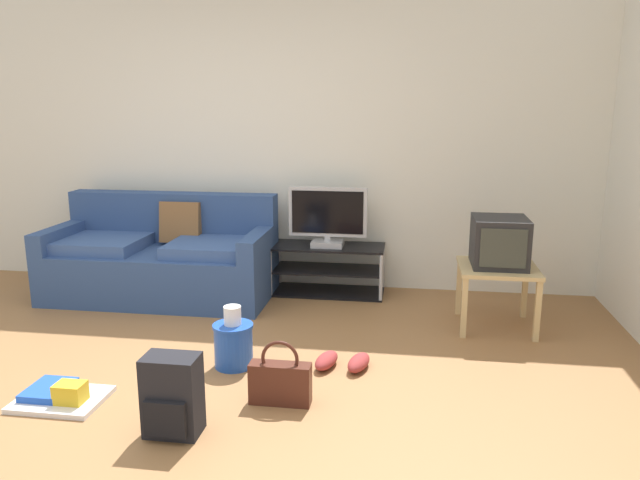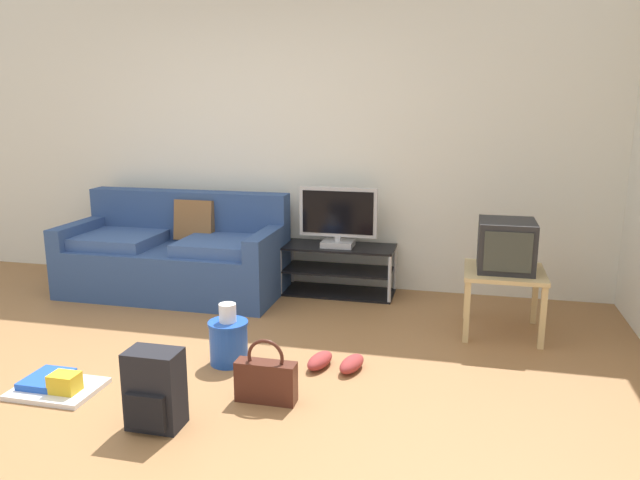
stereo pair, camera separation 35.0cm
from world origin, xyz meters
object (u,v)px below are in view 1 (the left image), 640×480
(cleaning_bucket, at_px, (233,342))
(sneakers_pair, at_px, (342,361))
(flat_tv, at_px, (328,217))
(side_table, at_px, (497,275))
(backpack, at_px, (172,396))
(handbag, at_px, (280,381))
(tv_stand, at_px, (328,269))
(floor_tray, at_px, (60,395))
(crt_tv, at_px, (499,242))
(couch, at_px, (163,259))

(cleaning_bucket, bearing_deg, sneakers_pair, 5.91)
(flat_tv, height_order, side_table, flat_tv)
(backpack, relative_size, handbag, 1.12)
(tv_stand, bearing_deg, floor_tray, -118.73)
(crt_tv, distance_m, sneakers_pair, 1.52)
(couch, height_order, tv_stand, couch)
(couch, xyz_separation_m, flat_tv, (1.41, 0.26, 0.36))
(handbag, bearing_deg, backpack, -140.14)
(side_table, bearing_deg, cleaning_bucket, -150.87)
(backpack, bearing_deg, side_table, 18.59)
(crt_tv, bearing_deg, backpack, -134.95)
(backpack, height_order, handbag, backpack)
(cleaning_bucket, bearing_deg, flat_tv, 76.39)
(couch, xyz_separation_m, backpack, (0.96, -2.17, -0.12))
(tv_stand, distance_m, flat_tv, 0.47)
(side_table, xyz_separation_m, cleaning_bucket, (-1.75, -0.97, -0.24))
(side_table, distance_m, crt_tv, 0.25)
(crt_tv, distance_m, floor_tray, 3.10)
(couch, bearing_deg, handbag, -51.22)
(crt_tv, relative_size, floor_tray, 0.88)
(tv_stand, xyz_separation_m, floor_tray, (-1.22, -2.23, -0.18))
(cleaning_bucket, bearing_deg, handbag, -47.57)
(floor_tray, bearing_deg, tv_stand, 61.27)
(handbag, bearing_deg, floor_tray, -172.03)
(couch, xyz_separation_m, cleaning_bucket, (1.03, -1.34, -0.16))
(sneakers_pair, height_order, floor_tray, floor_tray)
(cleaning_bucket, relative_size, floor_tray, 0.84)
(flat_tv, bearing_deg, tv_stand, 90.00)
(crt_tv, distance_m, backpack, 2.61)
(cleaning_bucket, distance_m, sneakers_pair, 0.71)
(cleaning_bucket, bearing_deg, floor_tray, -143.84)
(side_table, relative_size, floor_tray, 1.17)
(crt_tv, xyz_separation_m, floor_tray, (-2.58, -1.60, -0.62))
(backpack, height_order, cleaning_bucket, backpack)
(handbag, distance_m, cleaning_bucket, 0.59)
(couch, distance_m, sneakers_pair, 2.15)
(handbag, relative_size, floor_tray, 0.77)
(side_table, relative_size, cleaning_bucket, 1.40)
(couch, bearing_deg, flat_tv, 10.35)
(handbag, height_order, floor_tray, handbag)
(tv_stand, distance_m, backpack, 2.49)
(tv_stand, distance_m, handbag, 2.06)
(flat_tv, distance_m, backpack, 2.52)
(tv_stand, xyz_separation_m, cleaning_bucket, (-0.39, -1.62, -0.05))
(tv_stand, height_order, floor_tray, tv_stand)
(couch, bearing_deg, floor_tray, -84.40)
(tv_stand, xyz_separation_m, flat_tv, (-0.00, -0.02, 0.47))
(handbag, height_order, cleaning_bucket, cleaning_bucket)
(flat_tv, xyz_separation_m, crt_tv, (1.36, -0.61, -0.03))
(flat_tv, bearing_deg, floor_tray, -118.98)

